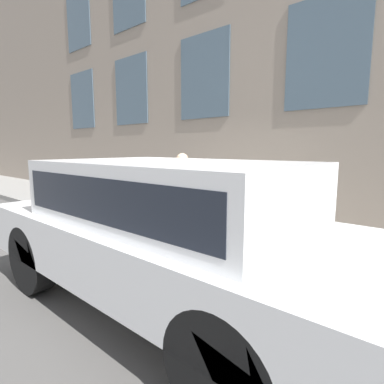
% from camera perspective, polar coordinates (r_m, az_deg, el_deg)
% --- Properties ---
extents(ground_plane, '(80.00, 80.00, 0.00)m').
position_cam_1_polar(ground_plane, '(5.03, -3.70, -11.56)').
color(ground_plane, '#514F4C').
extents(sidewalk, '(2.60, 60.00, 0.16)m').
position_cam_1_polar(sidewalk, '(5.96, 5.14, -7.60)').
color(sidewalk, gray).
rests_on(sidewalk, ground_plane).
extents(fire_hydrant, '(0.36, 0.47, 0.81)m').
position_cam_1_polar(fire_hydrant, '(4.99, 2.16, -4.84)').
color(fire_hydrant, '#2D7260').
rests_on(fire_hydrant, sidewalk).
extents(person, '(0.35, 0.23, 1.46)m').
position_cam_1_polar(person, '(5.80, -1.85, 1.65)').
color(person, '#726651').
rests_on(person, sidewalk).
extents(parked_truck_white_near, '(1.94, 4.46, 1.58)m').
position_cam_1_polar(parked_truck_white_near, '(3.23, -4.75, -5.55)').
color(parked_truck_white_near, black).
rests_on(parked_truck_white_near, ground_plane).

